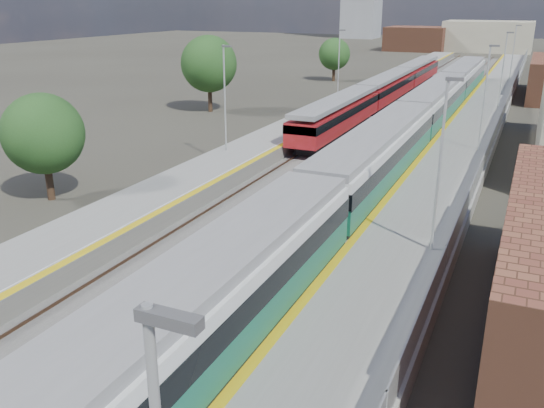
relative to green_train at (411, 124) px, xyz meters
The scene contains 11 objects.
ground 8.07m from the green_train, 101.21° to the left, with size 320.00×320.00×0.00m, color #47443A.
ballast_bed 11.00m from the green_train, 110.43° to the left, with size 10.50×155.00×0.06m, color #565451.
tracks 12.37m from the green_train, 105.02° to the left, with size 8.96×160.00×0.17m.
platform_right 10.90m from the green_train, 69.39° to the left, with size 4.70×155.00×8.52m.
platform_left 14.69m from the green_train, 136.37° to the left, with size 4.30×155.00×8.52m.
buildings 98.50m from the green_train, 101.53° to the left, with size 72.00×185.50×40.00m.
green_train is the anchor object (origin of this frame).
red_train 22.36m from the green_train, 108.24° to the left, with size 2.66×54.09×3.36m.
tree_a 26.55m from the green_train, 131.23° to the right, with size 4.74×4.74×6.42m.
tree_b 25.62m from the green_train, 157.64° to the left, with size 5.95×5.95×8.06m.
tree_c 44.12m from the green_train, 116.26° to the left, with size 4.66×4.66×6.31m.
Camera 1 is at (9.76, -2.02, 11.31)m, focal length 38.00 mm.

